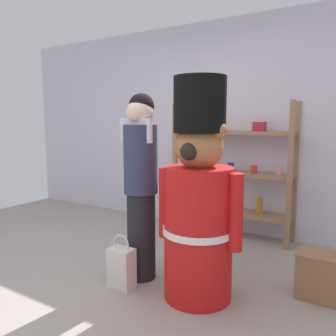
% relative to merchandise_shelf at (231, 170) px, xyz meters
% --- Properties ---
extents(ground_plane, '(6.40, 6.40, 0.00)m').
position_rel_merchandise_shelf_xyz_m(ground_plane, '(-0.34, -1.98, -0.80)').
color(ground_plane, '#9E9389').
extents(back_wall, '(6.40, 0.12, 2.60)m').
position_rel_merchandise_shelf_xyz_m(back_wall, '(-0.34, 0.22, 0.50)').
color(back_wall, silver).
rests_on(back_wall, ground_plane).
extents(merchandise_shelf, '(1.45, 0.35, 1.59)m').
position_rel_merchandise_shelf_xyz_m(merchandise_shelf, '(0.00, 0.00, 0.00)').
color(merchandise_shelf, '#93704C').
rests_on(merchandise_shelf, ground_plane).
extents(teddy_bear_guard, '(0.70, 0.55, 1.69)m').
position_rel_merchandise_shelf_xyz_m(teddy_bear_guard, '(0.35, -1.56, -0.05)').
color(teddy_bear_guard, red).
rests_on(teddy_bear_guard, ground_plane).
extents(person_shopper, '(0.30, 0.29, 1.60)m').
position_rel_merchandise_shelf_xyz_m(person_shopper, '(-0.23, -1.51, 0.08)').
color(person_shopper, black).
rests_on(person_shopper, ground_plane).
extents(shopping_bag, '(0.21, 0.14, 0.45)m').
position_rel_merchandise_shelf_xyz_m(shopping_bag, '(-0.26, -1.75, -0.62)').
color(shopping_bag, silver).
rests_on(shopping_bag, ground_plane).
extents(display_crate, '(0.34, 0.26, 0.36)m').
position_rel_merchandise_shelf_xyz_m(display_crate, '(1.17, -1.08, -0.62)').
color(display_crate, olive).
rests_on(display_crate, ground_plane).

